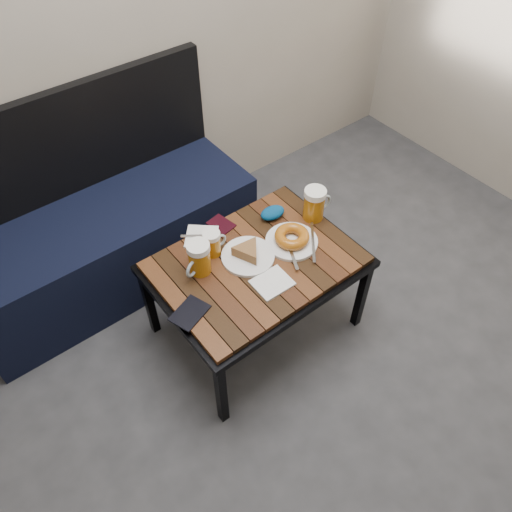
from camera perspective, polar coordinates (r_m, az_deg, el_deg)
bench at (r=2.53m, az=-16.42°, el=2.17°), size 1.40×0.50×0.95m
cafe_table at (r=2.09m, az=0.00°, el=-1.32°), size 0.84×0.62×0.47m
beer_mug_left at (r=1.97m, az=-6.54°, el=-0.26°), size 0.14×0.12×0.15m
beer_mug_centre at (r=2.05m, az=-5.00°, el=1.50°), size 0.11×0.07×0.12m
beer_mug_right at (r=2.20m, az=6.72°, el=5.95°), size 0.14×0.10×0.15m
plate_pie at (r=2.05m, az=-0.93°, el=0.29°), size 0.22×0.22×0.06m
plate_bagel at (r=2.11m, az=4.13°, el=1.99°), size 0.25×0.27×0.06m
napkin_left at (r=2.15m, az=-6.24°, el=2.20°), size 0.19×0.19×0.01m
napkin_right at (r=1.97m, az=1.85°, el=-3.08°), size 0.15×0.13×0.01m
passport_navy at (r=1.90m, az=-7.58°, el=-6.46°), size 0.17×0.14×0.01m
passport_burgundy at (r=2.20m, az=-4.00°, el=3.63°), size 0.10×0.13×0.01m
knit_pouch at (r=2.22m, az=1.90°, el=4.96°), size 0.12×0.09×0.05m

